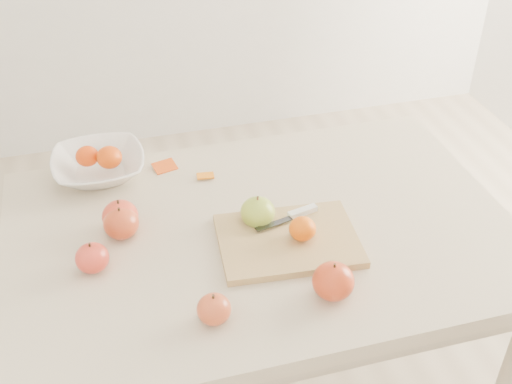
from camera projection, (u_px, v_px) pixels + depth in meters
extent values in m
cube|color=beige|center=(262.00, 234.00, 1.54)|extent=(1.20, 0.80, 0.04)
cylinder|color=#BCAA8E|center=(55.00, 292.00, 1.90)|extent=(0.06, 0.06, 0.71)
cylinder|color=#BCAA8E|center=(389.00, 230.00, 2.14)|extent=(0.06, 0.06, 0.71)
cube|color=tan|center=(288.00, 241.00, 1.47)|extent=(0.34, 0.26, 0.02)
ellipsoid|color=orange|center=(303.00, 229.00, 1.45)|extent=(0.06, 0.06, 0.05)
imported|color=white|center=(99.00, 166.00, 1.69)|extent=(0.24, 0.24, 0.06)
ellipsoid|color=#DD4507|center=(87.00, 156.00, 1.67)|extent=(0.06, 0.06, 0.05)
ellipsoid|color=#D04407|center=(109.00, 157.00, 1.66)|extent=(0.07, 0.07, 0.06)
cube|color=#C6430E|center=(165.00, 168.00, 1.73)|extent=(0.07, 0.06, 0.01)
cube|color=orange|center=(205.00, 176.00, 1.70)|extent=(0.05, 0.04, 0.01)
cube|color=white|center=(303.00, 212.00, 1.53)|extent=(0.08, 0.03, 0.01)
cube|color=#34363B|center=(274.00, 224.00, 1.50)|extent=(0.10, 0.04, 0.00)
ellipsoid|color=olive|center=(258.00, 212.00, 1.51)|extent=(0.08, 0.08, 0.07)
ellipsoid|color=maroon|center=(214.00, 309.00, 1.27)|extent=(0.07, 0.07, 0.06)
ellipsoid|color=maroon|center=(333.00, 281.00, 1.32)|extent=(0.09, 0.09, 0.08)
ellipsoid|color=#A40613|center=(92.00, 258.00, 1.39)|extent=(0.07, 0.07, 0.07)
ellipsoid|color=#A11716|center=(120.00, 216.00, 1.50)|extent=(0.08, 0.08, 0.08)
ellipsoid|color=maroon|center=(121.00, 223.00, 1.48)|extent=(0.08, 0.08, 0.07)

